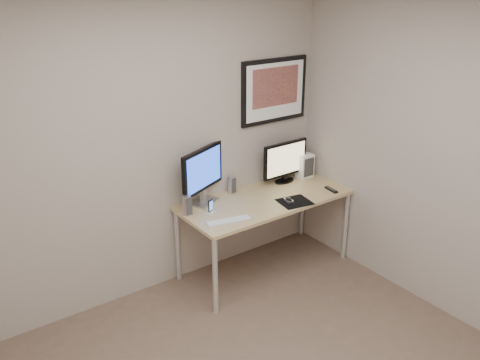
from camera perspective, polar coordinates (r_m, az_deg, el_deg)
The scene contains 13 objects.
room at distance 3.07m, azimuth -0.94°, elevation 3.50°, with size 3.60×3.60×3.60m.
desk at distance 4.67m, azimuth 2.86°, elevation -2.81°, with size 1.60×0.70×0.73m.
framed_art at distance 4.82m, azimuth 3.88°, elevation 9.99°, with size 0.75×0.04×0.60m.
monitor_large at distance 4.45m, azimuth -4.21°, elevation 0.75°, with size 0.53×0.27×0.51m.
monitor_tv at distance 4.95m, azimuth 5.10°, elevation 2.14°, with size 0.52×0.12×0.41m.
speaker_left at distance 4.31m, azimuth -5.99°, elevation -2.81°, with size 0.07×0.07×0.18m, color #B3B3B8.
speaker_right at distance 4.71m, azimuth -0.97°, elevation -0.52°, with size 0.07×0.07×0.17m, color #B3B3B8.
phone_dock at distance 4.34m, azimuth -3.32°, elevation -2.97°, with size 0.06×0.06×0.12m, color black.
keyboard at distance 4.21m, azimuth -1.30°, elevation -4.59°, with size 0.39×0.10×0.01m, color silver.
mousepad at distance 4.59m, azimuth 6.15°, elevation -2.45°, with size 0.28×0.25×0.00m, color black.
mouse at distance 4.58m, azimuth 5.49°, elevation -2.20°, with size 0.05×0.09×0.03m, color black.
remote at distance 4.87m, azimuth 10.21°, elevation -1.06°, with size 0.04×0.16×0.02m, color black.
fan_unit at distance 5.13m, azimuth 7.31°, elevation 1.60°, with size 0.16×0.11×0.24m, color silver.
Camera 1 is at (-1.67, -1.94, 2.62)m, focal length 38.00 mm.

